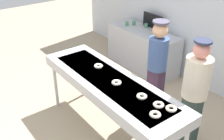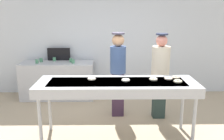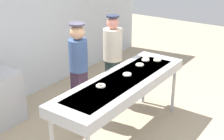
# 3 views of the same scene
# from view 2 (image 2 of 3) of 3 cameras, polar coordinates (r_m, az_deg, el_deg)

# --- Properties ---
(ground_plane) EXTENTS (16.00, 16.00, 0.00)m
(ground_plane) POSITION_cam_2_polar(r_m,az_deg,el_deg) (4.23, 1.11, -15.71)
(ground_plane) COLOR tan
(back_wall) EXTENTS (8.00, 0.12, 2.99)m
(back_wall) POSITION_cam_2_polar(r_m,az_deg,el_deg) (6.09, 0.44, 8.34)
(back_wall) COLOR silver
(back_wall) RESTS_ON ground
(fryer_conveyor) EXTENTS (2.57, 0.77, 0.99)m
(fryer_conveyor) POSITION_cam_2_polar(r_m,az_deg,el_deg) (3.86, 1.17, -3.95)
(fryer_conveyor) COLOR #B7BABF
(fryer_conveyor) RESTS_ON ground
(sugar_donut_0) EXTENTS (0.18, 0.18, 0.04)m
(sugar_donut_0) POSITION_cam_2_polar(r_m,az_deg,el_deg) (3.85, 3.28, -2.42)
(sugar_donut_0) COLOR white
(sugar_donut_0) RESTS_ON fryer_conveyor
(sugar_donut_1) EXTENTS (0.18, 0.18, 0.04)m
(sugar_donut_1) POSITION_cam_2_polar(r_m,az_deg,el_deg) (3.93, -4.86, -2.12)
(sugar_donut_1) COLOR white
(sugar_donut_1) RESTS_ON fryer_conveyor
(sugar_donut_2) EXTENTS (0.16, 0.16, 0.04)m
(sugar_donut_2) POSITION_cam_2_polar(r_m,az_deg,el_deg) (3.96, 9.84, -2.15)
(sugar_donut_2) COLOR #F1E9C6
(sugar_donut_2) RESTS_ON fryer_conveyor
(sugar_donut_3) EXTENTS (0.18, 0.18, 0.04)m
(sugar_donut_3) POSITION_cam_2_polar(r_m,az_deg,el_deg) (4.05, 13.32, -1.96)
(sugar_donut_3) COLOR #F9E4CA
(sugar_donut_3) RESTS_ON fryer_conveyor
(sugar_donut_4) EXTENTS (0.18, 0.18, 0.04)m
(sugar_donut_4) POSITION_cam_2_polar(r_m,az_deg,el_deg) (3.93, 15.44, -2.61)
(sugar_donut_4) COLOR #F6F1C4
(sugar_donut_4) RESTS_ON fryer_conveyor
(sugar_donut_5) EXTENTS (0.16, 0.16, 0.04)m
(sugar_donut_5) POSITION_cam_2_polar(r_m,az_deg,el_deg) (4.15, 15.01, -1.68)
(sugar_donut_5) COLOR #FDE7C4
(sugar_donut_5) RESTS_ON fryer_conveyor
(worker_baker) EXTENTS (0.31, 0.31, 1.69)m
(worker_baker) POSITION_cam_2_polar(r_m,az_deg,el_deg) (4.72, 1.43, -0.05)
(worker_baker) COLOR #3C283E
(worker_baker) RESTS_ON ground
(worker_assistant) EXTENTS (0.35, 0.35, 1.69)m
(worker_assistant) POSITION_cam_2_polar(r_m,az_deg,el_deg) (4.71, 11.43, -0.19)
(worker_assistant) COLOR #273935
(worker_assistant) RESTS_ON ground
(prep_counter) EXTENTS (1.73, 0.63, 0.89)m
(prep_counter) POSITION_cam_2_polar(r_m,az_deg,el_deg) (5.98, -12.76, -2.39)
(prep_counter) COLOR #B7BABF
(prep_counter) RESTS_ON ground
(paper_cup_0) EXTENTS (0.08, 0.08, 0.09)m
(paper_cup_0) POSITION_cam_2_polar(r_m,az_deg,el_deg) (6.04, -13.59, 2.52)
(paper_cup_0) COLOR #4C8C66
(paper_cup_0) RESTS_ON prep_counter
(paper_cup_1) EXTENTS (0.08, 0.08, 0.09)m
(paper_cup_1) POSITION_cam_2_polar(r_m,az_deg,el_deg) (5.83, -9.76, 2.30)
(paper_cup_1) COLOR #4C8C66
(paper_cup_1) RESTS_ON prep_counter
(paper_cup_2) EXTENTS (0.08, 0.08, 0.09)m
(paper_cup_2) POSITION_cam_2_polar(r_m,az_deg,el_deg) (6.02, -16.57, 2.29)
(paper_cup_2) COLOR #4C8C66
(paper_cup_2) RESTS_ON prep_counter
(paper_cup_3) EXTENTS (0.08, 0.08, 0.09)m
(paper_cup_3) POSITION_cam_2_polar(r_m,az_deg,el_deg) (5.70, -9.26, 2.06)
(paper_cup_3) COLOR #4C8C66
(paper_cup_3) RESTS_ON prep_counter
(paper_cup_4) EXTENTS (0.08, 0.08, 0.09)m
(paper_cup_4) POSITION_cam_2_polar(r_m,az_deg,el_deg) (5.88, -17.46, 1.95)
(paper_cup_4) COLOR #4C8C66
(paper_cup_4) RESTS_ON prep_counter
(menu_display) EXTENTS (0.56, 0.04, 0.31)m
(menu_display) POSITION_cam_2_polar(r_m,az_deg,el_deg) (6.10, -12.56, 3.72)
(menu_display) COLOR black
(menu_display) RESTS_ON prep_counter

